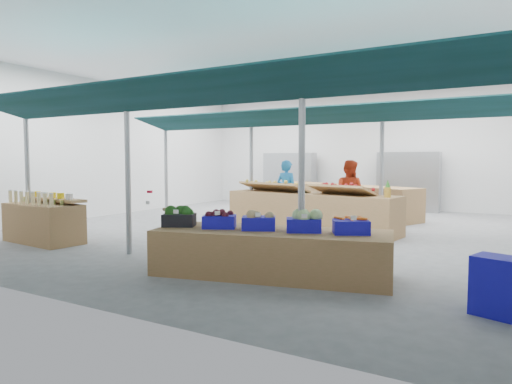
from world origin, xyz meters
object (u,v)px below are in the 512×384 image
(veg_counter, at_px, (271,253))
(vendor_left, at_px, (287,191))
(bottle_shelf, at_px, (45,221))
(crate_stack, at_px, (501,287))
(vendor_right, at_px, (349,194))
(fruit_counter, at_px, (311,212))

(veg_counter, relative_size, vendor_left, 2.03)
(bottle_shelf, distance_m, crate_stack, 8.59)
(bottle_shelf, relative_size, veg_counter, 0.54)
(crate_stack, distance_m, vendor_right, 6.86)
(veg_counter, xyz_separation_m, fruit_counter, (-1.19, 4.33, 0.12))
(bottle_shelf, distance_m, veg_counter, 5.50)
(fruit_counter, xyz_separation_m, vendor_right, (0.60, 1.10, 0.41))
(vendor_left, bearing_deg, veg_counter, 120.98)
(veg_counter, xyz_separation_m, vendor_left, (-2.39, 5.43, 0.53))
(veg_counter, distance_m, vendor_left, 5.96)
(bottle_shelf, distance_m, fruit_counter, 6.05)
(veg_counter, bearing_deg, fruit_counter, 92.04)
(vendor_left, bearing_deg, bottle_shelf, 67.12)
(vendor_left, distance_m, vendor_right, 1.80)
(crate_stack, relative_size, vendor_right, 0.38)
(fruit_counter, bearing_deg, vendor_left, 144.69)
(veg_counter, relative_size, crate_stack, 5.28)
(vendor_right, bearing_deg, vendor_left, 7.20)
(veg_counter, distance_m, crate_stack, 3.10)
(bottle_shelf, height_order, vendor_right, vendor_right)
(fruit_counter, relative_size, vendor_left, 2.50)
(bottle_shelf, xyz_separation_m, crate_stack, (8.58, -0.41, -0.11))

